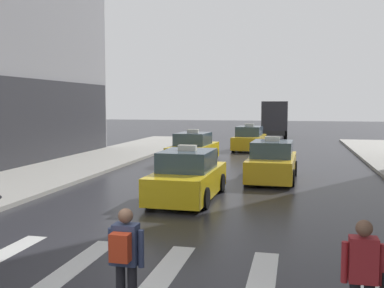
{
  "coord_description": "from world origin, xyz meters",
  "views": [
    {
      "loc": [
        2.33,
        -5.07,
        3.15
      ],
      "look_at": [
        -0.65,
        8.0,
        1.96
      ],
      "focal_mm": 42.43,
      "sensor_mm": 36.0,
      "label": 1
    }
  ],
  "objects_px": {
    "pedestrian_with_handbag": "(364,274)",
    "box_truck": "(274,118)",
    "taxi_lead": "(188,177)",
    "taxi_third": "(193,149)",
    "taxi_second": "(272,163)",
    "pedestrian_with_backpack": "(125,255)",
    "taxi_fourth": "(249,139)"
  },
  "relations": [
    {
      "from": "taxi_lead",
      "to": "taxi_third",
      "type": "bearing_deg",
      "value": 101.54
    },
    {
      "from": "taxi_lead",
      "to": "taxi_fourth",
      "type": "bearing_deg",
      "value": 88.55
    },
    {
      "from": "taxi_fourth",
      "to": "pedestrian_with_backpack",
      "type": "relative_size",
      "value": 2.8
    },
    {
      "from": "taxi_lead",
      "to": "taxi_second",
      "type": "bearing_deg",
      "value": 60.12
    },
    {
      "from": "taxi_lead",
      "to": "taxi_second",
      "type": "distance_m",
      "value": 5.09
    },
    {
      "from": "taxi_lead",
      "to": "pedestrian_with_handbag",
      "type": "xyz_separation_m",
      "value": [
        4.35,
        -8.35,
        0.21
      ]
    },
    {
      "from": "pedestrian_with_handbag",
      "to": "box_truck",
      "type": "bearing_deg",
      "value": 94.42
    },
    {
      "from": "box_truck",
      "to": "pedestrian_with_backpack",
      "type": "relative_size",
      "value": 4.62
    },
    {
      "from": "taxi_lead",
      "to": "pedestrian_with_backpack",
      "type": "xyz_separation_m",
      "value": [
        1.07,
        -8.46,
        0.25
      ]
    },
    {
      "from": "taxi_lead",
      "to": "pedestrian_with_handbag",
      "type": "height_order",
      "value": "taxi_lead"
    },
    {
      "from": "box_truck",
      "to": "taxi_fourth",
      "type": "bearing_deg",
      "value": -95.67
    },
    {
      "from": "taxi_fourth",
      "to": "pedestrian_with_handbag",
      "type": "height_order",
      "value": "taxi_fourth"
    },
    {
      "from": "pedestrian_with_handbag",
      "to": "taxi_fourth",
      "type": "bearing_deg",
      "value": 99.03
    },
    {
      "from": "taxi_lead",
      "to": "box_truck",
      "type": "xyz_separation_m",
      "value": [
        1.55,
        27.86,
        1.13
      ]
    },
    {
      "from": "taxi_second",
      "to": "taxi_fourth",
      "type": "distance_m",
      "value": 12.17
    },
    {
      "from": "taxi_second",
      "to": "box_truck",
      "type": "distance_m",
      "value": 23.49
    },
    {
      "from": "box_truck",
      "to": "taxi_lead",
      "type": "bearing_deg",
      "value": -93.19
    },
    {
      "from": "taxi_second",
      "to": "pedestrian_with_handbag",
      "type": "distance_m",
      "value": 12.89
    },
    {
      "from": "taxi_fourth",
      "to": "taxi_third",
      "type": "bearing_deg",
      "value": -106.74
    },
    {
      "from": "taxi_second",
      "to": "taxi_fourth",
      "type": "xyz_separation_m",
      "value": [
        -2.12,
        11.98,
        0.0
      ]
    },
    {
      "from": "box_truck",
      "to": "pedestrian_with_handbag",
      "type": "distance_m",
      "value": 36.33
    },
    {
      "from": "taxi_lead",
      "to": "pedestrian_with_backpack",
      "type": "relative_size",
      "value": 2.77
    },
    {
      "from": "taxi_lead",
      "to": "taxi_fourth",
      "type": "height_order",
      "value": "same"
    },
    {
      "from": "taxi_second",
      "to": "pedestrian_with_handbag",
      "type": "height_order",
      "value": "taxi_second"
    },
    {
      "from": "taxi_fourth",
      "to": "pedestrian_with_handbag",
      "type": "xyz_separation_m",
      "value": [
        3.93,
        -24.75,
        0.21
      ]
    },
    {
      "from": "taxi_lead",
      "to": "box_truck",
      "type": "height_order",
      "value": "box_truck"
    },
    {
      "from": "pedestrian_with_backpack",
      "to": "pedestrian_with_handbag",
      "type": "distance_m",
      "value": 3.28
    },
    {
      "from": "box_truck",
      "to": "pedestrian_with_backpack",
      "type": "xyz_separation_m",
      "value": [
        -0.48,
        -36.32,
        -0.88
      ]
    },
    {
      "from": "taxi_lead",
      "to": "taxi_third",
      "type": "xyz_separation_m",
      "value": [
        -1.83,
        8.95,
        0.0
      ]
    },
    {
      "from": "taxi_second",
      "to": "taxi_third",
      "type": "height_order",
      "value": "same"
    },
    {
      "from": "pedestrian_with_handbag",
      "to": "taxi_second",
      "type": "bearing_deg",
      "value": 98.08
    },
    {
      "from": "taxi_third",
      "to": "pedestrian_with_backpack",
      "type": "relative_size",
      "value": 2.8
    }
  ]
}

